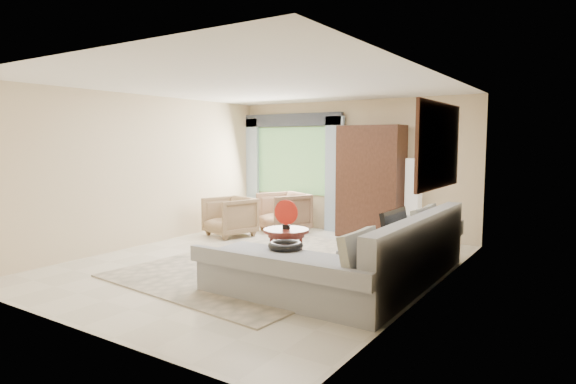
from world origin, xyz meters
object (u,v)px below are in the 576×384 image
Objects in this scene: tv_screen at (396,229)px; armoire at (371,182)px; sectional_sofa at (368,264)px; coffee_table at (286,250)px; armchair_right at (284,212)px; potted_plant at (246,211)px; armchair_left at (230,217)px; floor_lamp at (413,200)px.

armoire is at bearing 119.32° from tv_screen.
armoire is (-1.23, 2.90, 0.77)m from sectional_sofa.
armchair_right is (-1.75, 2.55, 0.07)m from coffee_table.
sectional_sofa is 4.68× the size of tv_screen.
potted_plant is at bearing 149.06° from tv_screen.
sectional_sofa is 3.99× the size of armchair_right.
armchair_left is 0.55× the size of floor_lamp.
armchair_left is 2.75m from armoire.
armchair_left is at bearing 156.45° from sectional_sofa.
tv_screen reaches higher than coffee_table.
tv_screen is 1.19× the size of coffee_table.
armchair_right is 0.58× the size of floor_lamp.
armchair_right is at bearing -165.72° from armoire.
tv_screen is at bearing -1.84° from armchair_left.
tv_screen reaches higher than armchair_right.
floor_lamp is at bearing 98.33° from sectional_sofa.
tv_screen is at bearing -7.42° from armchair_right.
potted_plant is at bearing -179.24° from floor_lamp.
sectional_sofa is 2.31× the size of floor_lamp.
armchair_left is 1.53m from potted_plant.
floor_lamp is at bearing 38.91° from armchair_right.
tv_screen is 2.82m from floor_lamp.
potted_plant is 3.07m from armoire.
armchair_right reaches higher than potted_plant.
armchair_left is 1.53× the size of potted_plant.
potted_plant is 0.36× the size of floor_lamp.
tv_screen is 4.03m from armchair_left.
coffee_table is at bearing -103.47° from floor_lamp.
sectional_sofa is 1.65× the size of armoire.
floor_lamp is at bearing 41.83° from armchair_left.
tv_screen is 3.08m from armoire.
armchair_right is at bearing 124.44° from coffee_table.
floor_lamp is (-0.70, 2.73, 0.03)m from tv_screen.
tv_screen is at bearing 40.35° from sectional_sofa.
armchair_right is 1.37m from potted_plant.
floor_lamp reaches higher than coffee_table.
armchair_right is 1.85m from armoire.
coffee_table is (-1.43, -0.31, -0.39)m from tv_screen.
sectional_sofa reaches higher than potted_plant.
coffee_table is at bearing -44.51° from potted_plant.
coffee_table reaches higher than potted_plant.
armchair_right is 1.62× the size of potted_plant.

